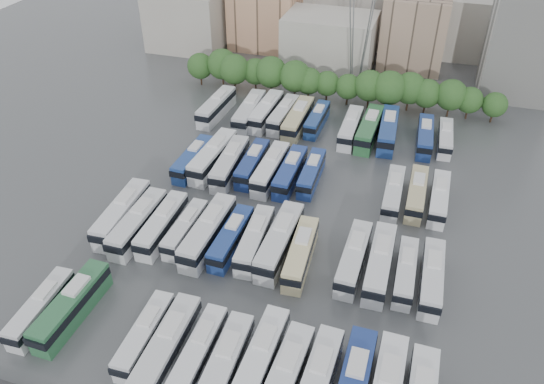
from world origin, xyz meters
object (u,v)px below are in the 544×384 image
(apartment_tower, at_px, (527,32))
(bus_r1_s4, at_px, (208,232))
(bus_r1_s11, at_px, (380,263))
(bus_r3_s9, at_px, (369,129))
(bus_r2_s11, at_px, (393,193))
(bus_r2_s13, at_px, (439,198))
(bus_r1_s0, at_px, (122,213))
(bus_r1_s8, at_px, (301,253))
(bus_r3_s10, at_px, (388,130))
(bus_r1_s10, at_px, (354,258))
(bus_r3_s0, at_px, (216,107))
(bus_r0_s9, at_px, (284,380))
(bus_r2_s12, at_px, (417,193))
(bus_r1_s1, at_px, (138,223))
(bus_r1_s5, at_px, (231,238))
(bus_r2_s4, at_px, (252,163))
(bus_r0_s1, at_px, (72,305))
(bus_r0_s5, at_px, (167,347))
(bus_r3_s12, at_px, (425,136))
(bus_r1_s3, at_px, (185,229))
(bus_r2_s7, at_px, (312,173))
(bus_r2_s6, at_px, (290,172))
(bus_r0_s10, at_px, (317,383))
(bus_r1_s2, at_px, (162,224))
(bus_r3_s6, at_px, (317,119))
(bus_r2_s3, at_px, (230,163))
(bus_r3_s5, at_px, (298,119))
(electricity_pylon, at_px, (363,0))
(bus_r0_s8, at_px, (260,359))
(bus_r0_s7, at_px, (224,367))
(bus_r3_s8, at_px, (351,127))
(bus_r2_s1, at_px, (193,159))
(bus_r0_s0, at_px, (41,308))
(bus_r1_s13, at_px, (432,277))
(bus_r3_s4, at_px, (283,114))
(bus_r0_s6, at_px, (199,351))
(bus_r3_s3, at_px, (266,111))
(bus_r3_s2, at_px, (249,112))
(bus_r3_s13, at_px, (445,138))
(bus_r0_s4, at_px, (145,335))
(bus_r1_s12, at_px, (406,272))

(apartment_tower, bearing_deg, bus_r1_s4, -123.39)
(bus_r1_s11, relative_size, bus_r3_s9, 0.94)
(bus_r2_s11, distance_m, bus_r2_s13, 6.71)
(bus_r1_s0, bearing_deg, bus_r1_s8, -3.38)
(bus_r2_s11, bearing_deg, bus_r3_s10, 98.73)
(bus_r1_s10, distance_m, bus_r3_s0, 47.71)
(bus_r0_s9, xyz_separation_m, bus_r2_s12, (9.97, 37.00, -0.14))
(apartment_tower, height_order, bus_r1_s1, apartment_tower)
(bus_r1_s5, distance_m, bus_r2_s4, 18.64)
(bus_r0_s1, height_order, bus_r0_s5, bus_r0_s5)
(apartment_tower, bearing_deg, bus_r3_s12, -119.60)
(bus_r1_s11, bearing_deg, bus_r1_s3, -178.73)
(bus_r2_s11, bearing_deg, bus_r0_s5, -119.56)
(bus_r2_s4, height_order, bus_r2_s7, bus_r2_s4)
(bus_r1_s10, bearing_deg, bus_r2_s6, 129.41)
(bus_r0_s10, height_order, bus_r1_s11, bus_r1_s11)
(bus_r1_s2, xyz_separation_m, bus_r2_s7, (16.66, 19.03, -0.16))
(bus_r3_s6, bearing_deg, bus_r2_s6, -88.42)
(bus_r2_s3, height_order, bus_r3_s5, bus_r3_s5)
(bus_r3_s6, bearing_deg, bus_r2_s12, -42.03)
(apartment_tower, height_order, electricity_pylon, electricity_pylon)
(bus_r1_s2, relative_size, bus_r2_s3, 0.93)
(bus_r0_s9, xyz_separation_m, bus_r3_s0, (-29.59, 54.37, 0.06))
(bus_r2_s6, relative_size, bus_r2_s7, 1.08)
(bus_r0_s8, distance_m, bus_r1_s3, 24.15)
(bus_r0_s5, distance_m, bus_r1_s8, 21.19)
(bus_r1_s0, distance_m, bus_r3_s5, 38.64)
(bus_r0_s7, distance_m, bus_r2_s7, 38.13)
(bus_r0_s7, bearing_deg, bus_r3_s8, 85.81)
(bus_r0_s7, relative_size, bus_r1_s10, 1.01)
(bus_r2_s1, xyz_separation_m, bus_r3_s0, (-3.36, 18.48, 0.22))
(bus_r0_s7, height_order, bus_r2_s12, bus_r0_s7)
(bus_r0_s0, height_order, bus_r0_s1, bus_r0_s1)
(bus_r1_s13, height_order, bus_r2_s12, bus_r1_s13)
(bus_r1_s1, bearing_deg, bus_r0_s10, -30.34)
(bus_r0_s5, relative_size, bus_r3_s4, 1.05)
(bus_r2_s3, bearing_deg, bus_r1_s4, -81.46)
(bus_r1_s0, distance_m, bus_r1_s4, 13.31)
(bus_r0_s6, height_order, bus_r1_s2, bus_r1_s2)
(bus_r0_s6, xyz_separation_m, bus_r1_s1, (-16.76, 17.20, 0.27))
(bus_r3_s8, bearing_deg, bus_r0_s0, -116.74)
(bus_r3_s3, height_order, bus_r3_s12, bus_r3_s3)
(bus_r1_s2, relative_size, bus_r3_s2, 0.91)
(bus_r1_s5, bearing_deg, bus_r1_s2, -176.86)
(bus_r0_s6, xyz_separation_m, bus_r3_s6, (-0.22, 54.93, -0.01))
(bus_r0_s8, distance_m, bus_r3_s13, 56.47)
(bus_r2_s1, height_order, bus_r2_s13, bus_r2_s1)
(bus_r0_s5, bearing_deg, bus_r0_s4, 162.23)
(bus_r1_s11, xyz_separation_m, bus_r1_s12, (3.30, -0.29, -0.31))
(bus_r1_s3, relative_size, bus_r1_s11, 0.84)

